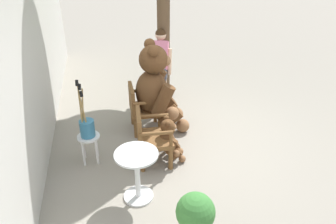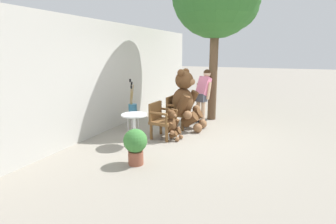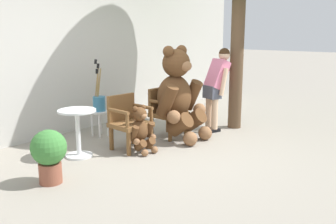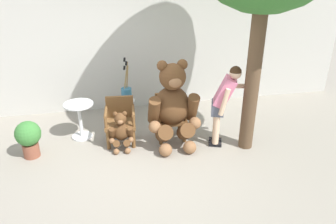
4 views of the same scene
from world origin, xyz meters
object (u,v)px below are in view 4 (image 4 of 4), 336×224
object	(u,v)px
wooden_chair_right	(170,115)
teddy_bear_large	(173,105)
white_stool	(127,104)
potted_plant	(29,137)
teddy_bear_small	(121,131)
person_visitor	(224,100)
wooden_chair_left	(120,119)
round_side_table	(80,117)
brush_bucket	(126,92)

from	to	relation	value
wooden_chair_right	teddy_bear_large	xyz separation A→B (m)	(0.00, -0.27, 0.33)
white_stool	potted_plant	size ratio (longest dim) A/B	0.68
wooden_chair_right	potted_plant	xyz separation A→B (m)	(-2.56, -0.23, -0.07)
teddy_bear_small	white_stool	distance (m)	1.22
teddy_bear_small	person_visitor	bearing A→B (deg)	-6.40
wooden_chair_right	white_stool	size ratio (longest dim) A/B	1.87
teddy_bear_small	white_stool	bearing A→B (deg)	80.10
wooden_chair_left	round_side_table	bearing A→B (deg)	158.15
teddy_bear_small	brush_bucket	bearing A→B (deg)	80.09
brush_bucket	potted_plant	xyz separation A→B (m)	(-1.81, -1.15, -0.24)
brush_bucket	potted_plant	distance (m)	2.16
teddy_bear_large	potted_plant	bearing A→B (deg)	179.21
wooden_chair_left	wooden_chair_right	distance (m)	0.95
teddy_bear_small	potted_plant	size ratio (longest dim) A/B	1.09
brush_bucket	round_side_table	world-z (taller)	brush_bucket
round_side_table	potted_plant	size ratio (longest dim) A/B	1.06
person_visitor	white_stool	xyz separation A→B (m)	(-1.63, 1.41, -0.56)
wooden_chair_left	white_stool	size ratio (longest dim) A/B	1.87
brush_bucket	round_side_table	size ratio (longest dim) A/B	1.27
wooden_chair_right	brush_bucket	size ratio (longest dim) A/B	0.94
wooden_chair_left	potted_plant	size ratio (longest dim) A/B	1.26
teddy_bear_large	potted_plant	xyz separation A→B (m)	(-2.56, 0.04, -0.39)
teddy_bear_small	potted_plant	bearing A→B (deg)	178.27
teddy_bear_large	teddy_bear_small	distance (m)	1.05
wooden_chair_left	teddy_bear_large	world-z (taller)	teddy_bear_large
teddy_bear_large	teddy_bear_small	xyz separation A→B (m)	(-0.96, -0.01, -0.43)
person_visitor	wooden_chair_left	bearing A→B (deg)	165.11
wooden_chair_right	brush_bucket	xyz separation A→B (m)	(-0.75, 0.92, 0.17)
potted_plant	teddy_bear_small	bearing A→B (deg)	-1.73
teddy_bear_large	white_stool	bearing A→B (deg)	122.44
teddy_bear_small	round_side_table	size ratio (longest dim) A/B	1.03
wooden_chair_left	teddy_bear_small	xyz separation A→B (m)	(-0.01, -0.28, -0.10)
person_visitor	brush_bucket	size ratio (longest dim) A/B	1.69
potted_plant	brush_bucket	bearing A→B (deg)	32.60
person_visitor	brush_bucket	world-z (taller)	person_visitor
wooden_chair_left	white_stool	xyz separation A→B (m)	(0.20, 0.92, -0.11)
person_visitor	teddy_bear_small	bearing A→B (deg)	173.60
teddy_bear_large	potted_plant	world-z (taller)	teddy_bear_large
brush_bucket	white_stool	bearing A→B (deg)	-104.10
wooden_chair_left	potted_plant	xyz separation A→B (m)	(-1.60, -0.23, -0.07)
wooden_chair_right	white_stool	world-z (taller)	wooden_chair_right
white_stool	round_side_table	xyz separation A→B (m)	(-0.95, -0.62, 0.09)
wooden_chair_left	potted_plant	distance (m)	1.62
wooden_chair_left	teddy_bear_large	xyz separation A→B (m)	(0.95, -0.27, 0.33)
wooden_chair_right	round_side_table	distance (m)	1.73
brush_bucket	round_side_table	xyz separation A→B (m)	(-0.95, -0.62, -0.19)
brush_bucket	person_visitor	bearing A→B (deg)	-40.80
teddy_bear_large	round_side_table	xyz separation A→B (m)	(-1.71, 0.57, -0.34)
wooden_chair_left	teddy_bear_small	bearing A→B (deg)	-91.64
teddy_bear_large	teddy_bear_small	size ratio (longest dim) A/B	2.19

